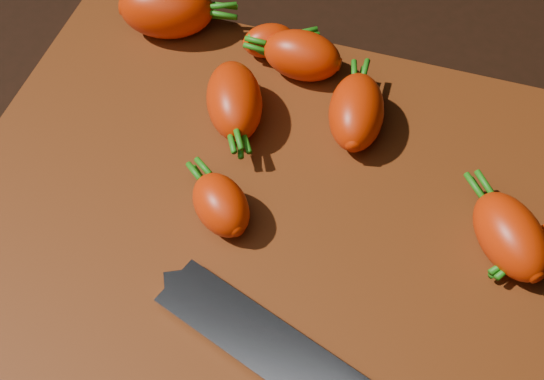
% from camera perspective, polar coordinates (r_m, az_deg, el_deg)
% --- Properties ---
extents(ground, '(2.00, 2.00, 0.01)m').
position_cam_1_polar(ground, '(0.61, -0.28, -2.67)').
color(ground, black).
extents(cutting_board, '(0.50, 0.40, 0.01)m').
position_cam_1_polar(cutting_board, '(0.60, -0.29, -2.09)').
color(cutting_board, '#60280B').
rests_on(cutting_board, ground).
extents(carrot_0, '(0.10, 0.07, 0.05)m').
position_cam_1_polar(carrot_0, '(0.72, -7.93, 13.38)').
color(carrot_0, red).
rests_on(carrot_0, cutting_board).
extents(carrot_1, '(0.07, 0.07, 0.04)m').
position_cam_1_polar(carrot_1, '(0.57, -3.86, -1.12)').
color(carrot_1, red).
rests_on(carrot_1, cutting_board).
extents(carrot_2, '(0.08, 0.09, 0.05)m').
position_cam_1_polar(carrot_2, '(0.64, -2.86, 6.74)').
color(carrot_2, red).
rests_on(carrot_2, cutting_board).
extents(carrot_3, '(0.06, 0.08, 0.05)m').
position_cam_1_polar(carrot_3, '(0.63, 6.37, 5.88)').
color(carrot_3, red).
rests_on(carrot_3, cutting_board).
extents(carrot_4, '(0.07, 0.05, 0.04)m').
position_cam_1_polar(carrot_4, '(0.67, 2.29, 10.09)').
color(carrot_4, red).
rests_on(carrot_4, cutting_board).
extents(carrot_5, '(0.06, 0.05, 0.03)m').
position_cam_1_polar(carrot_5, '(0.70, -0.23, 11.18)').
color(carrot_5, red).
rests_on(carrot_5, cutting_board).
extents(carrot_6, '(0.08, 0.09, 0.04)m').
position_cam_1_polar(carrot_6, '(0.58, 17.50, -3.33)').
color(carrot_6, red).
rests_on(carrot_6, cutting_board).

